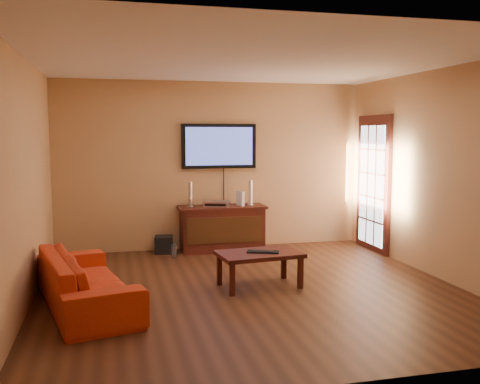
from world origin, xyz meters
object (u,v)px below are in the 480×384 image
object	(u,v)px
sofa	(86,271)
speaker_left	(190,195)
speaker_right	(250,194)
subwoofer	(164,245)
bottle	(174,251)
media_console	(222,228)
game_console	(240,198)
television	(219,146)
coffee_table	(259,257)
av_receiver	(217,204)
keyboard	(263,252)

from	to	relation	value
sofa	speaker_left	bearing A→B (deg)	-44.89
speaker_right	subwoofer	distance (m)	1.60
speaker_right	bottle	world-z (taller)	speaker_right
media_console	game_console	xyz separation A→B (m)	(0.29, -0.03, 0.47)
television	coffee_table	size ratio (longest dim) A/B	1.15
av_receiver	subwoofer	world-z (taller)	av_receiver
bottle	coffee_table	bearing A→B (deg)	-64.28
media_console	bottle	xyz separation A→B (m)	(-0.82, -0.34, -0.26)
media_console	subwoofer	size ratio (longest dim) A/B	5.13
coffee_table	subwoofer	distance (m)	2.35
media_console	speaker_right	bearing A→B (deg)	1.70
coffee_table	keyboard	bearing A→B (deg)	-36.89
television	bottle	distance (m)	1.85
television	speaker_right	world-z (taller)	television
coffee_table	av_receiver	xyz separation A→B (m)	(-0.12, 2.07, 0.39)
media_console	coffee_table	bearing A→B (deg)	-89.15
keyboard	bottle	bearing A→B (deg)	116.35
speaker_right	game_console	bearing A→B (deg)	-165.82
media_console	subwoofer	world-z (taller)	media_console
media_console	television	xyz separation A→B (m)	(0.00, 0.22, 1.30)
bottle	media_console	bearing A→B (deg)	22.84
coffee_table	speaker_right	size ratio (longest dim) A/B	2.64
speaker_right	bottle	size ratio (longest dim) A/B	1.76
media_console	keyboard	distance (m)	2.14
sofa	speaker_left	xyz separation A→B (m)	(1.49, 2.43, 0.51)
coffee_table	sofa	xyz separation A→B (m)	(-2.03, -0.30, 0.02)
subwoofer	speaker_left	bearing A→B (deg)	8.70
coffee_table	av_receiver	size ratio (longest dim) A/B	2.74
speaker_left	game_console	xyz separation A→B (m)	(0.80, -0.05, -0.06)
game_console	bottle	world-z (taller)	game_console
media_console	game_console	world-z (taller)	game_console
sofa	game_console	size ratio (longest dim) A/B	8.61
speaker_right	bottle	xyz separation A→B (m)	(-1.29, -0.36, -0.80)
av_receiver	keyboard	size ratio (longest dim) A/B	0.93
coffee_table	speaker_left	world-z (taller)	speaker_left
television	speaker_right	bearing A→B (deg)	-23.84
television	av_receiver	xyz separation A→B (m)	(-0.09, -0.26, -0.90)
speaker_right	subwoofer	bearing A→B (deg)	179.50
speaker_right	television	bearing A→B (deg)	156.16
speaker_right	av_receiver	xyz separation A→B (m)	(-0.56, -0.05, -0.14)
coffee_table	keyboard	xyz separation A→B (m)	(0.04, -0.03, 0.07)
av_receiver	television	bearing A→B (deg)	93.50
keyboard	game_console	bearing A→B (deg)	83.87
media_console	speaker_left	xyz separation A→B (m)	(-0.50, 0.02, 0.54)
speaker_right	keyboard	distance (m)	2.23
television	keyboard	world-z (taller)	television
sofa	speaker_left	world-z (taller)	speaker_left
av_receiver	bottle	distance (m)	1.03
av_receiver	bottle	xyz separation A→B (m)	(-0.73, -0.31, -0.66)
media_console	keyboard	world-z (taller)	media_console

